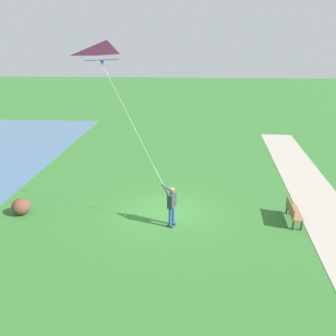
# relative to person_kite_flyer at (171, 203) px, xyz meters

# --- Properties ---
(ground_plane) EXTENTS (120.00, 120.00, 0.00)m
(ground_plane) POSITION_rel_person_kite_flyer_xyz_m (0.23, -1.07, -1.05)
(ground_plane) COLOR #33702D
(person_kite_flyer) EXTENTS (0.63, 0.51, 1.83)m
(person_kite_flyer) POSITION_rel_person_kite_flyer_xyz_m (0.00, 0.00, 0.00)
(person_kite_flyer) COLOR #232328
(person_kite_flyer) RESTS_ON ground
(flying_kite) EXTENTS (3.04, 1.85, 5.32)m
(flying_kite) POSITION_rel_person_kite_flyer_xyz_m (2.53, -1.12, 5.65)
(flying_kite) COLOR #E02D9E
(park_bench_near_walkway) EXTENTS (0.54, 1.53, 0.88)m
(park_bench_near_walkway) POSITION_rel_person_kite_flyer_xyz_m (-5.08, -0.68, -0.54)
(park_bench_near_walkway) COLOR olive
(park_bench_near_walkway) RESTS_ON ground
(lakeside_shrub) EXTENTS (0.80, 0.79, 0.74)m
(lakeside_shrub) POSITION_rel_person_kite_flyer_xyz_m (6.66, -0.57, -0.68)
(lakeside_shrub) COLOR brown
(lakeside_shrub) RESTS_ON ground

